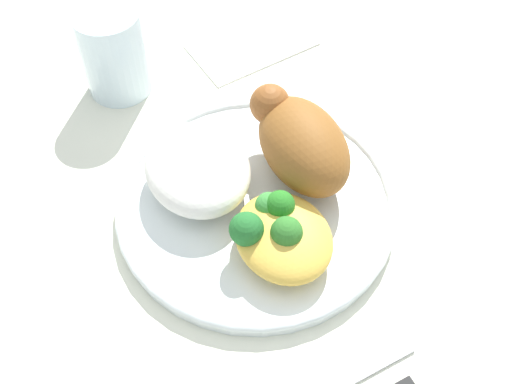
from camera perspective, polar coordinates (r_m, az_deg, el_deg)
name	(u,v)px	position (r m, az deg, el deg)	size (l,w,h in m)	color
ground_plane	(256,209)	(0.56, 0.00, -1.58)	(2.00, 2.00, 0.00)	white
plate	(256,204)	(0.55, 0.00, -1.08)	(0.25, 0.25, 0.02)	white
roasted_chicken	(300,142)	(0.54, 4.13, 4.65)	(0.12, 0.07, 0.06)	brown
rice_pile	(198,169)	(0.54, -5.42, 2.16)	(0.11, 0.09, 0.04)	white
mac_cheese_with_broccoli	(278,233)	(0.50, 2.06, -3.83)	(0.09, 0.08, 0.04)	gold
water_glass	(114,52)	(0.65, -13.03, 12.51)	(0.07, 0.07, 0.09)	silver
napkin	(252,44)	(0.71, -0.38, 13.51)	(0.08, 0.13, 0.00)	white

